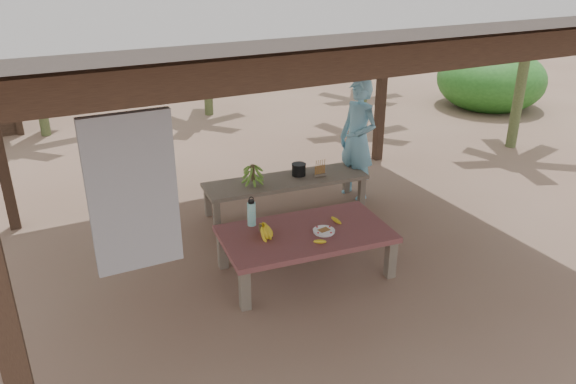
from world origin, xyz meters
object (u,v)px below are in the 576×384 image
work_table (306,237)px  woman (358,139)px  water_flask (252,213)px  ripe_banana_bunch (260,230)px  cooking_pot (299,170)px  bench (286,183)px  plate (324,231)px

work_table → woman: woman is taller
water_flask → woman: size_ratio=0.20×
work_table → water_flask: (-0.45, 0.40, 0.21)m
work_table → ripe_banana_bunch: size_ratio=7.35×
water_flask → cooking_pot: water_flask is taller
bench → cooking_pot: (0.22, 0.05, 0.13)m
bench → woman: size_ratio=1.33×
woman → work_table: bearing=-59.5°
ripe_banana_bunch → water_flask: water_flask is taller
woman → water_flask: bearing=-74.4°
plate → cooking_pot: cooking_pot is taller
cooking_pot → work_table: bearing=-115.4°
ripe_banana_bunch → cooking_pot: 1.91m
woman → cooking_pot: bearing=-106.4°
ripe_banana_bunch → woman: woman is taller
ripe_banana_bunch → woman: size_ratio=0.15×
bench → cooking_pot: 0.26m
water_flask → cooking_pot: 1.68m
water_flask → woman: 2.37m
bench → plate: 1.67m
work_table → cooking_pot: (0.74, 1.57, 0.09)m
bench → woman: 1.20m
ripe_banana_bunch → water_flask: (0.03, 0.30, 0.07)m
water_flask → cooking_pot: size_ratio=1.83×
ripe_banana_bunch → woman: 2.55m
plate → water_flask: bearing=140.0°
work_table → water_flask: water_flask is taller
bench → ripe_banana_bunch: (-1.01, -1.41, 0.18)m
bench → work_table: bearing=-104.0°
plate → woman: woman is taller
ripe_banana_bunch → plate: bearing=-18.6°
plate → woman: size_ratio=0.14×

